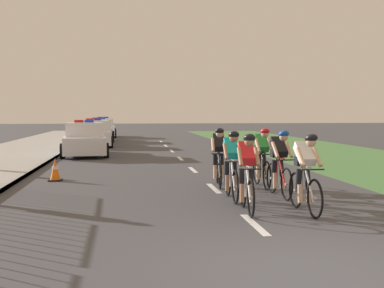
% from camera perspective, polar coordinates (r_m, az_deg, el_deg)
% --- Properties ---
extents(ground_plane, '(160.00, 160.00, 0.00)m').
position_cam_1_polar(ground_plane, '(6.10, 13.85, -14.71)').
color(ground_plane, '#424247').
extents(kerb_edge, '(0.16, 60.00, 0.13)m').
position_cam_1_polar(kerb_edge, '(19.72, -16.48, -1.83)').
color(kerb_edge, '#9E9E99').
rests_on(kerb_edge, ground).
extents(grass_verge, '(7.00, 60.00, 0.01)m').
position_cam_1_polar(grass_verge, '(21.64, 18.38, -1.55)').
color(grass_verge, '#4C7F42').
rests_on(grass_verge, ground).
extents(lane_markings_centre, '(0.14, 29.60, 0.01)m').
position_cam_1_polar(lane_markings_centre, '(18.22, -0.72, -2.32)').
color(lane_markings_centre, white).
rests_on(lane_markings_centre, ground).
extents(cyclist_lead, '(0.44, 1.72, 1.56)m').
position_cam_1_polar(cyclist_lead, '(9.34, 6.50, -3.26)').
color(cyclist_lead, black).
rests_on(cyclist_lead, ground).
extents(cyclist_second, '(0.42, 1.72, 1.56)m').
position_cam_1_polar(cyclist_second, '(9.46, 13.20, -3.25)').
color(cyclist_second, black).
rests_on(cyclist_second, ground).
extents(cyclist_third, '(0.43, 1.72, 1.56)m').
position_cam_1_polar(cyclist_third, '(10.64, 4.68, -2.40)').
color(cyclist_third, black).
rests_on(cyclist_third, ground).
extents(cyclist_fourth, '(0.42, 1.72, 1.56)m').
position_cam_1_polar(cyclist_fourth, '(11.17, 10.24, -2.16)').
color(cyclist_fourth, black).
rests_on(cyclist_fourth, ground).
extents(cyclist_fifth, '(0.45, 1.72, 1.56)m').
position_cam_1_polar(cyclist_fifth, '(12.62, 3.16, -1.43)').
color(cyclist_fifth, black).
rests_on(cyclist_fifth, ground).
extents(cyclist_sixth, '(0.42, 1.72, 1.56)m').
position_cam_1_polar(cyclist_sixth, '(12.54, 8.24, -1.50)').
color(cyclist_sixth, black).
rests_on(cyclist_sixth, ground).
extents(police_car_nearest, '(2.30, 4.54, 1.59)m').
position_cam_1_polar(police_car_nearest, '(22.15, -12.55, 0.42)').
color(police_car_nearest, silver).
rests_on(police_car_nearest, ground).
extents(police_car_second, '(2.27, 4.53, 1.59)m').
position_cam_1_polar(police_car_second, '(28.06, -11.49, 1.11)').
color(police_car_second, silver).
rests_on(police_car_second, ground).
extents(police_car_third, '(2.07, 4.43, 1.59)m').
position_cam_1_polar(police_car_third, '(32.92, -10.90, 1.49)').
color(police_car_third, silver).
rests_on(police_car_third, ground).
extents(police_car_furthest, '(2.12, 4.46, 1.59)m').
position_cam_1_polar(police_car_furthest, '(38.42, -10.41, 1.81)').
color(police_car_furthest, white).
rests_on(police_car_furthest, ground).
extents(traffic_cone_near, '(0.36, 0.36, 0.64)m').
position_cam_1_polar(traffic_cone_near, '(14.14, -15.80, -2.95)').
color(traffic_cone_near, black).
rests_on(traffic_cone_near, ground).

